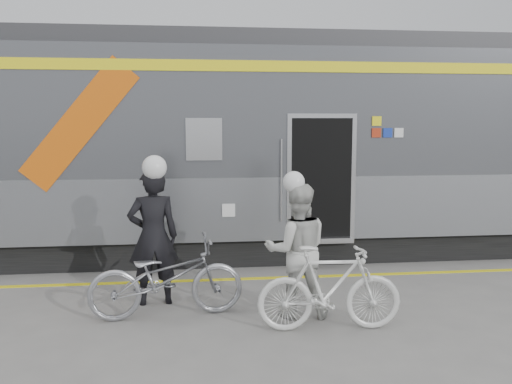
{
  "coord_description": "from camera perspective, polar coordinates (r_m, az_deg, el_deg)",
  "views": [
    {
      "loc": [
        -1.07,
        -6.35,
        2.56
      ],
      "look_at": [
        -0.16,
        1.6,
        1.5
      ],
      "focal_mm": 38.0,
      "sensor_mm": 36.0,
      "label": 1
    }
  ],
  "objects": [
    {
      "name": "helmet_woman",
      "position": [
        6.94,
        4.43,
        2.05
      ],
      "size": [
        0.28,
        0.28,
        0.28
      ],
      "primitive_type": "sphere",
      "color": "white",
      "rests_on": "woman"
    },
    {
      "name": "safety_strip",
      "position": [
        8.94,
        0.59,
        -9.06
      ],
      "size": [
        24.0,
        0.12,
        0.01
      ],
      "primitive_type": "cube",
      "color": "yellow",
      "rests_on": "ground"
    },
    {
      "name": "woman",
      "position": [
        7.11,
        4.34,
        -6.16
      ],
      "size": [
        0.88,
        0.7,
        1.76
      ],
      "primitive_type": "imported",
      "rotation": [
        0.0,
        0.0,
        3.09
      ],
      "color": "beige",
      "rests_on": "ground"
    },
    {
      "name": "man",
      "position": [
        7.67,
        -10.77,
        -4.65
      ],
      "size": [
        0.75,
        0.54,
        1.91
      ],
      "primitive_type": "imported",
      "rotation": [
        0.0,
        0.0,
        3.27
      ],
      "color": "black",
      "rests_on": "ground"
    },
    {
      "name": "helmet_man",
      "position": [
        7.52,
        -10.98,
        3.74
      ],
      "size": [
        0.33,
        0.33,
        0.33
      ],
      "primitive_type": "sphere",
      "color": "white",
      "rests_on": "man"
    },
    {
      "name": "bicycle_left",
      "position": [
        7.23,
        -9.41,
        -8.88
      ],
      "size": [
        2.08,
        0.95,
        1.05
      ],
      "primitive_type": "imported",
      "rotation": [
        0.0,
        0.0,
        1.7
      ],
      "color": "#96989D",
      "rests_on": "ground"
    },
    {
      "name": "train",
      "position": [
        10.56,
        -6.69,
        4.75
      ],
      "size": [
        24.0,
        3.17,
        4.1
      ],
      "color": "black",
      "rests_on": "ground"
    },
    {
      "name": "ground",
      "position": [
        6.93,
        2.88,
        -14.14
      ],
      "size": [
        90.0,
        90.0,
        0.0
      ],
      "primitive_type": "plane",
      "color": "slate",
      "rests_on": "ground"
    },
    {
      "name": "bicycle_right",
      "position": [
        6.75,
        7.75,
        -10.01
      ],
      "size": [
        1.79,
        0.58,
        1.07
      ],
      "primitive_type": "imported",
      "rotation": [
        0.0,
        0.0,
        1.52
      ],
      "color": "silver",
      "rests_on": "ground"
    }
  ]
}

